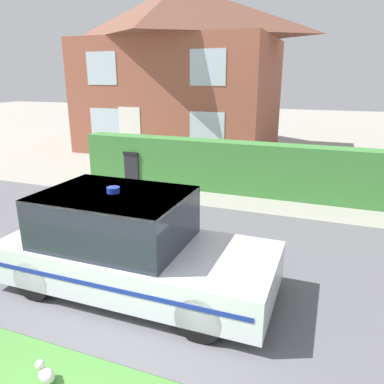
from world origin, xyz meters
TOP-DOWN VIEW (x-y plane):
  - road_strip at (0.00, 4.18)m, footprint 28.00×5.75m
  - garden_hedge at (-0.36, 8.63)m, footprint 9.64×0.67m
  - police_car at (-0.50, 2.87)m, footprint 4.32×1.87m
  - cat at (-0.39, 0.78)m, footprint 0.29×0.20m
  - house_left at (-4.63, 14.70)m, footprint 8.78×5.92m
  - wheelie_bin at (-3.58, 8.54)m, footprint 0.62×0.65m

SIDE VIEW (x-z plane):
  - road_strip at x=0.00m, z-range 0.00..0.01m
  - cat at x=-0.39m, z-range -0.03..0.24m
  - wheelie_bin at x=-3.58m, z-range 0.00..1.04m
  - garden_hedge at x=-0.36m, z-range 0.00..1.50m
  - police_car at x=-0.50m, z-range -0.08..1.58m
  - house_left at x=-4.63m, z-range 0.08..7.19m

